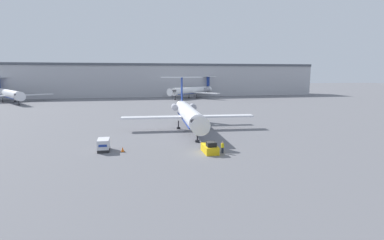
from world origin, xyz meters
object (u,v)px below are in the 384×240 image
object	(u,v)px
luggage_cart	(104,145)
traffic_cone_left	(123,150)
pushback_tug	(210,148)
worker_near_tug	(222,147)
airplane_main	(189,113)
airplane_parked_far_right	(9,94)
airplane_parked_far_left	(192,91)

from	to	relation	value
luggage_cart	traffic_cone_left	world-z (taller)	luggage_cart
pushback_tug	worker_near_tug	distance (m)	1.94
pushback_tug	airplane_main	bearing A→B (deg)	88.42
airplane_main	luggage_cart	bearing A→B (deg)	-137.72
luggage_cart	airplane_parked_far_right	distance (m)	101.38
worker_near_tug	luggage_cart	bearing A→B (deg)	164.17
luggage_cart	traffic_cone_left	distance (m)	3.22
pushback_tug	luggage_cart	bearing A→B (deg)	164.35
airplane_main	traffic_cone_left	world-z (taller)	airplane_main
airplane_main	luggage_cart	distance (m)	22.53
worker_near_tug	airplane_main	bearing A→B (deg)	93.70
airplane_main	traffic_cone_left	bearing A→B (deg)	-129.92
airplane_main	luggage_cart	xyz separation A→B (m)	(-16.56, -15.06, -2.57)
luggage_cart	traffic_cone_left	size ratio (longest dim) A/B	3.96
luggage_cart	worker_near_tug	xyz separation A→B (m)	(17.86, -5.06, -0.02)
airplane_parked_far_right	airplane_main	bearing A→B (deg)	-50.75
pushback_tug	airplane_parked_far_left	size ratio (longest dim) A/B	0.15
airplane_main	traffic_cone_left	size ratio (longest dim) A/B	39.54
airplane_parked_far_right	luggage_cart	bearing A→B (deg)	-63.49
worker_near_tug	airplane_parked_far_left	size ratio (longest dim) A/B	0.06
airplane_main	traffic_cone_left	distance (m)	21.49
airplane_main	luggage_cart	world-z (taller)	airplane_main
worker_near_tug	traffic_cone_left	size ratio (longest dim) A/B	2.23
airplane_parked_far_left	airplane_parked_far_right	distance (m)	79.62
worker_near_tug	airplane_parked_far_right	world-z (taller)	airplane_parked_far_right
airplane_parked_far_left	worker_near_tug	bearing A→B (deg)	-99.10
airplane_parked_far_right	traffic_cone_left	bearing A→B (deg)	-62.36
worker_near_tug	airplane_parked_far_right	bearing A→B (deg)	123.38
airplane_main	airplane_parked_far_right	world-z (taller)	airplane_main
traffic_cone_left	airplane_parked_far_left	world-z (taller)	airplane_parked_far_left
airplane_main	worker_near_tug	xyz separation A→B (m)	(1.30, -20.12, -2.59)
traffic_cone_left	airplane_parked_far_right	bearing A→B (deg)	117.64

